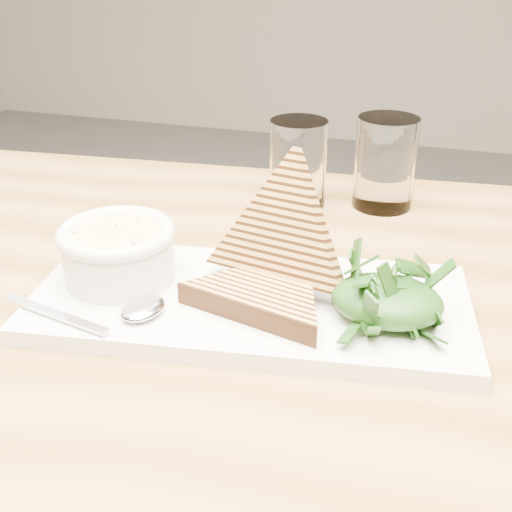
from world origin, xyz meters
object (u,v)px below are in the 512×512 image
(table_top, at_px, (289,326))
(glass_far, at_px, (385,163))
(soup_bowl, at_px, (119,259))
(glass_near, at_px, (298,163))
(platter, at_px, (250,303))

(table_top, bearing_deg, glass_far, 79.77)
(soup_bowl, height_order, glass_near, glass_near)
(soup_bowl, xyz_separation_m, glass_near, (0.11, 0.28, 0.02))
(soup_bowl, distance_m, glass_near, 0.30)
(glass_far, bearing_deg, platter, -106.28)
(glass_near, bearing_deg, table_top, -77.63)
(platter, relative_size, glass_near, 3.66)
(table_top, distance_m, soup_bowl, 0.18)
(table_top, xyz_separation_m, platter, (-0.04, -0.01, 0.03))
(glass_near, height_order, glass_far, glass_far)
(table_top, distance_m, glass_far, 0.31)
(table_top, bearing_deg, glass_near, 102.37)
(soup_bowl, xyz_separation_m, glass_far, (0.22, 0.31, 0.02))
(glass_far, bearing_deg, soup_bowl, -125.95)
(soup_bowl, bearing_deg, glass_near, 67.84)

